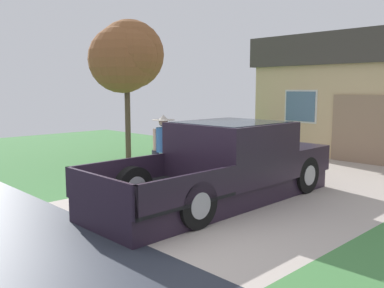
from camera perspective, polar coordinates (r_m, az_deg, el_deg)
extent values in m
cube|color=#B9ACA1|center=(9.95, 12.51, -6.00)|extent=(5.20, 9.00, 0.06)
cube|color=#448142|center=(16.25, -13.63, -0.77)|extent=(12.00, 9.00, 0.06)
cube|color=black|center=(8.54, 3.35, -6.44)|extent=(1.86, 5.56, 0.42)
cube|color=black|center=(8.71, 5.36, -0.85)|extent=(1.99, 2.08, 1.17)
cube|color=#1E2833|center=(8.67, 5.39, 1.43)|extent=(1.75, 1.91, 0.49)
cube|color=black|center=(10.09, 11.51, -1.55)|extent=(1.98, 1.31, 0.56)
cube|color=black|center=(7.36, -5.51, -6.84)|extent=(1.99, 2.20, 0.06)
cube|color=black|center=(8.05, -9.82, -3.94)|extent=(0.08, 2.19, 0.53)
cube|color=black|center=(6.61, -0.29, -6.38)|extent=(0.08, 2.19, 0.53)
cube|color=black|center=(6.71, -12.65, -6.36)|extent=(1.97, 0.08, 0.53)
cube|color=black|center=(9.93, 3.29, 1.70)|extent=(0.10, 0.18, 0.20)
cylinder|color=black|center=(10.48, 6.99, -2.79)|extent=(0.27, 0.80, 0.80)
cylinder|color=#9E9EA3|center=(10.48, 6.99, -2.79)|extent=(0.28, 0.44, 0.44)
cylinder|color=black|center=(9.53, 15.07, -4.04)|extent=(0.27, 0.80, 0.80)
cylinder|color=#9E9EA3|center=(9.53, 15.07, -4.04)|extent=(0.28, 0.44, 0.44)
cylinder|color=black|center=(8.16, -8.10, -5.80)|extent=(0.27, 0.80, 0.80)
cylinder|color=#9E9EA3|center=(8.16, -8.10, -5.80)|extent=(0.28, 0.44, 0.44)
cylinder|color=black|center=(6.90, 0.44, -8.22)|extent=(0.27, 0.80, 0.80)
cylinder|color=#9E9EA3|center=(6.90, 0.44, -8.22)|extent=(0.28, 0.44, 0.44)
cylinder|color=#333842|center=(9.56, -4.98, -3.50)|extent=(0.16, 0.16, 0.89)
cylinder|color=#333842|center=(9.50, -2.75, -3.55)|extent=(0.16, 0.16, 0.89)
cylinder|color=#3870B2|center=(9.42, -3.91, 0.59)|extent=(0.33, 0.33, 0.55)
cylinder|color=beige|center=(9.46, -5.06, 0.17)|extent=(0.09, 0.09, 0.63)
cylinder|color=beige|center=(9.40, -2.73, 0.15)|extent=(0.09, 0.09, 0.63)
sphere|color=beige|center=(9.38, -3.93, 3.01)|extent=(0.21, 0.21, 0.21)
cylinder|color=#BCB2A3|center=(9.38, -3.93, 3.30)|extent=(0.50, 0.50, 0.01)
cone|color=#BCB2A3|center=(9.37, -3.93, 3.65)|extent=(0.22, 0.22, 0.12)
cube|color=#232328|center=(9.33, -4.59, -5.88)|extent=(0.31, 0.20, 0.21)
torus|color=#232328|center=(9.30, -4.60, -4.94)|extent=(0.29, 0.02, 0.29)
cube|color=#93755B|center=(13.54, 23.86, 1.70)|extent=(2.80, 0.06, 2.08)
cube|color=slate|center=(14.67, 14.54, 4.98)|extent=(1.10, 0.05, 1.00)
cube|color=silver|center=(14.68, 14.57, 4.98)|extent=(1.23, 0.02, 1.12)
cylinder|color=brown|center=(13.64, -8.74, 3.29)|extent=(0.18, 0.18, 2.55)
sphere|color=brown|center=(13.32, -8.32, 11.88)|extent=(1.67, 1.67, 1.67)
sphere|color=brown|center=(13.77, -8.47, 11.96)|extent=(2.19, 2.19, 2.19)
sphere|color=brown|center=(13.50, -9.52, 11.31)|extent=(2.10, 2.10, 2.10)
cube|color=#424247|center=(14.55, 8.61, 0.61)|extent=(0.58, 0.68, 0.88)
cube|color=#2E2E31|center=(14.50, 8.65, 2.53)|extent=(0.60, 0.71, 0.10)
cylinder|color=black|center=(14.53, 7.23, -1.12)|extent=(0.05, 0.18, 0.18)
cylinder|color=black|center=(14.26, 8.61, -1.31)|extent=(0.05, 0.18, 0.18)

